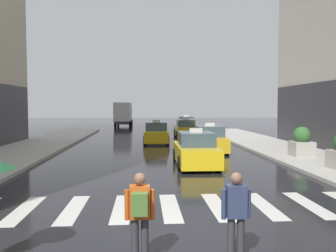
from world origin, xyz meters
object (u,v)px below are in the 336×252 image
at_px(taxi_lead, 195,151).
at_px(taxi_fourth, 185,129).
at_px(box_truck, 123,113).
at_px(pedestrian_plain_coat, 236,211).
at_px(taxi_fifth, 186,124).
at_px(pedestrian_with_backpack, 140,211).
at_px(taxi_second, 209,140).
at_px(taxi_third, 156,134).
at_px(planter_mid_block, 302,143).

bearing_deg(taxi_lead, taxi_fourth, 85.03).
bearing_deg(box_truck, pedestrian_plain_coat, -83.97).
xyz_separation_m(taxi_fifth, pedestrian_with_backpack, (-5.15, -35.92, 0.25)).
distance_m(taxi_second, taxi_third, 6.25).
relative_size(taxi_third, planter_mid_block, 2.88).
xyz_separation_m(taxi_fifth, box_truck, (-7.98, 7.44, 1.13)).
height_order(taxi_fifth, pedestrian_with_backpack, taxi_fifth).
height_order(taxi_third, pedestrian_plain_coat, taxi_third).
relative_size(taxi_lead, pedestrian_plain_coat, 2.76).
bearing_deg(planter_mid_block, taxi_third, 130.21).
height_order(box_truck, pedestrian_with_backpack, box_truck).
relative_size(taxi_third, pedestrian_plain_coat, 2.79).
distance_m(taxi_lead, pedestrian_plain_coat, 10.43).
distance_m(taxi_fourth, box_truck, 18.77).
bearing_deg(taxi_fourth, pedestrian_plain_coat, -94.71).
relative_size(taxi_fourth, box_truck, 0.60).
relative_size(taxi_third, box_truck, 0.61).
height_order(taxi_fifth, planter_mid_block, taxi_fifth).
relative_size(pedestrian_plain_coat, planter_mid_block, 1.03).
bearing_deg(box_truck, pedestrian_with_backpack, -86.27).
xyz_separation_m(taxi_lead, taxi_second, (1.66, 5.25, 0.00)).
xyz_separation_m(taxi_lead, taxi_fourth, (1.35, 15.52, 0.00)).
bearing_deg(taxi_fourth, pedestrian_with_backpack, -98.56).
bearing_deg(pedestrian_with_backpack, planter_mid_block, 54.57).
bearing_deg(taxi_lead, planter_mid_block, 15.78).
xyz_separation_m(taxi_third, taxi_fifth, (4.12, 14.93, 0.00)).
bearing_deg(pedestrian_with_backpack, taxi_lead, 76.21).
bearing_deg(taxi_third, taxi_second, -59.57).
height_order(taxi_fifth, box_truck, box_truck).
distance_m(pedestrian_with_backpack, pedestrian_plain_coat, 1.76).
xyz_separation_m(taxi_second, planter_mid_block, (4.38, -3.55, 0.15)).
height_order(taxi_fourth, planter_mid_block, taxi_fourth).
xyz_separation_m(taxi_fourth, taxi_fifth, (1.26, 10.05, 0.00)).
height_order(taxi_second, taxi_third, same).
height_order(taxi_lead, box_truck, box_truck).
bearing_deg(pedestrian_with_backpack, taxi_second, 74.94).
bearing_deg(taxi_lead, taxi_second, 72.49).
xyz_separation_m(taxi_second, box_truck, (-7.03, 27.75, 1.13)).
bearing_deg(taxi_second, planter_mid_block, -38.96).
relative_size(taxi_fourth, pedestrian_plain_coat, 2.76).
bearing_deg(taxi_fourth, taxi_fifth, 82.86).
xyz_separation_m(taxi_second, taxi_fourth, (-0.31, 10.26, 0.00)).
xyz_separation_m(box_truck, pedestrian_plain_coat, (4.59, -43.40, -0.91)).
xyz_separation_m(taxi_second, pedestrian_with_backpack, (-4.20, -15.61, 0.25)).
height_order(taxi_second, box_truck, box_truck).
relative_size(box_truck, pedestrian_with_backpack, 4.58).
bearing_deg(box_truck, taxi_lead, -80.76).
xyz_separation_m(taxi_lead, planter_mid_block, (6.04, 1.71, 0.15)).
bearing_deg(planter_mid_block, box_truck, 110.04).
bearing_deg(pedestrian_plain_coat, taxi_fourth, 85.29).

